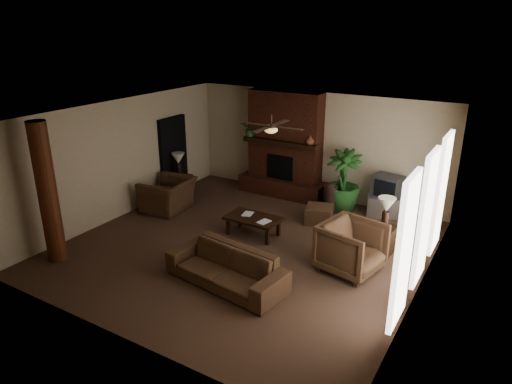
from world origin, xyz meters
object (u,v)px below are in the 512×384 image
Objects in this scene: floor_vase at (330,196)px; lamp_right at (386,207)px; tv_stand at (385,206)px; floor_plant at (342,194)px; armchair_right at (352,245)px; ottoman at (319,214)px; side_table_left at (181,185)px; lamp_left at (178,160)px; coffee_table at (253,219)px; sofa at (226,262)px; side_table_right at (382,239)px; log_column at (48,194)px; armchair_left at (168,190)px.

lamp_right reaches higher than floor_vase.
floor_vase is (-1.24, -0.49, 0.18)m from tv_stand.
armchair_right is at bearing -65.96° from floor_plant.
side_table_left is (-3.97, -0.24, 0.08)m from ottoman.
lamp_left reaches higher than floor_plant.
floor_vase reaches higher than coffee_table.
ottoman is 1.09× the size of side_table_left.
lamp_left reaches higher than sofa.
floor_plant is (-1.04, -0.21, 0.18)m from tv_stand.
floor_vase is at bearing -175.08° from tv_stand.
side_table_right is (5.66, -0.40, -0.73)m from lamp_left.
floor_vase is at bearing 91.79° from ottoman.
log_column is 3.68m from sofa.
tv_stand is 1.08m from floor_plant.
lamp_right is at bearing -4.79° from side_table_left.
armchair_right is (5.18, 2.56, -0.86)m from log_column.
side_table_left is at bearing 146.56° from sofa.
side_table_right is (0.47, -1.90, 0.03)m from tv_stand.
armchair_right is at bearing -102.94° from tv_stand.
side_table_right is (1.71, -1.41, -0.16)m from floor_vase.
sofa is 1.89× the size of coffee_table.
lamp_left reaches higher than tv_stand.
side_table_left reaches higher than coffee_table.
coffee_table is at bearing -115.74° from floor_plant.
sofa is at bearing 15.80° from log_column.
log_column is 4.31× the size of lamp_right.
tv_stand is at bearing 11.16° from floor_plant.
coffee_table is at bearing -20.95° from side_table_left.
armchair_right is 2.30m from ottoman.
lamp_left is 1.18× the size of side_table_right.
lamp_right is (2.70, 0.67, 0.63)m from coffee_table.
floor_plant is at bearing 53.61° from log_column.
armchair_left is at bearing -169.90° from tv_stand.
floor_plant reaches higher than tv_stand.
armchair_left reaches higher than ottoman.
lamp_left is (-0.20, 4.05, -0.40)m from log_column.
side_table_left is at bearing 159.05° from coffee_table.
lamp_left is (-4.14, -1.30, 0.57)m from floor_plant.
armchair_right is 3.01m from tv_stand.
floor_plant is 4.33m from side_table_left.
side_table_right is (0.27, 1.09, -0.26)m from armchair_right.
floor_plant is (1.15, 2.39, 0.06)m from coffee_table.
ottoman is at bearing 101.54° from armchair_left.
lamp_left reaches higher than side_table_left.
coffee_table is at bearing 115.01° from sofa.
log_column reaches higher than coffee_table.
coffee_table is at bearing -166.13° from lamp_right.
side_table_right reaches higher than coffee_table.
coffee_table is 2.76m from side_table_right.
log_column is at bearing -126.50° from floor_vase.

